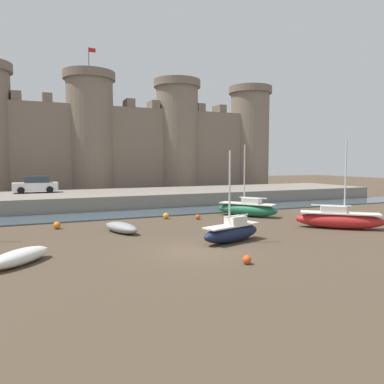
{
  "coord_description": "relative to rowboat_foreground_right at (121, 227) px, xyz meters",
  "views": [
    {
      "loc": [
        -7.32,
        -16.32,
        4.35
      ],
      "look_at": [
        1.82,
        4.56,
        2.5
      ],
      "focal_mm": 35.0,
      "sensor_mm": 36.0,
      "label": 1
    }
  ],
  "objects": [
    {
      "name": "rowboat_foreground_right",
      "position": [
        0.0,
        0.0,
        0.0
      ],
      "size": [
        2.01,
        3.17,
        0.65
      ],
      "color": "gray",
      "rests_on": "ground"
    },
    {
      "name": "ground_plane",
      "position": [
        2.21,
        -6.15,
        -0.34
      ],
      "size": [
        160.0,
        160.0,
        0.0
      ],
      "primitive_type": "plane",
      "color": "#4C3D2D"
    },
    {
      "name": "castle",
      "position": [
        2.21,
        26.26,
        6.74
      ],
      "size": [
        53.48,
        6.41,
        18.49
      ],
      "color": "#7A6B5B",
      "rests_on": "ground"
    },
    {
      "name": "car_quay_centre_east",
      "position": [
        -4.49,
        16.95,
        1.77
      ],
      "size": [
        4.11,
        1.91,
        1.62
      ],
      "color": "silver",
      "rests_on": "quay_road"
    },
    {
      "name": "mooring_buoy_mid_mud",
      "position": [
        6.51,
        2.98,
        -0.15
      ],
      "size": [
        0.37,
        0.37,
        0.37
      ],
      "primitive_type": "sphere",
      "color": "#E04C1E",
      "rests_on": "ground"
    },
    {
      "name": "mooring_buoy_near_channel",
      "position": [
        4.39,
        4.21,
        -0.11
      ],
      "size": [
        0.46,
        0.46,
        0.46
      ],
      "primitive_type": "sphere",
      "color": "orange",
      "rests_on": "ground"
    },
    {
      "name": "mooring_buoy_off_centre",
      "position": [
        -3.53,
        2.96,
        -0.1
      ],
      "size": [
        0.48,
        0.48,
        0.48
      ],
      "primitive_type": "sphere",
      "color": "orange",
      "rests_on": "ground"
    },
    {
      "name": "sailboat_near_channel_left",
      "position": [
        4.92,
        -4.97,
        0.23
      ],
      "size": [
        4.17,
        2.24,
        4.95
      ],
      "color": "#141E3D",
      "rests_on": "ground"
    },
    {
      "name": "mooring_buoy_near_shore",
      "position": [
        3.29,
        -9.11,
        -0.15
      ],
      "size": [
        0.39,
        0.39,
        0.39
      ],
      "primitive_type": "sphere",
      "color": "#E04C1E",
      "rests_on": "ground"
    },
    {
      "name": "sailboat_midflat_right",
      "position": [
        13.35,
        -4.21,
        0.27
      ],
      "size": [
        5.15,
        4.68,
        5.79
      ],
      "color": "red",
      "rests_on": "ground"
    },
    {
      "name": "quay_road",
      "position": [
        2.21,
        14.74,
        0.32
      ],
      "size": [
        59.06,
        10.0,
        1.33
      ],
      "primitive_type": "cube",
      "color": "gray",
      "rests_on": "ground"
    },
    {
      "name": "rowboat_midflat_centre",
      "position": [
        -5.58,
        -5.35,
        0.01
      ],
      "size": [
        2.97,
        3.07,
        0.66
      ],
      "color": "silver",
      "rests_on": "ground"
    },
    {
      "name": "sailboat_foreground_left",
      "position": [
        10.81,
        2.9,
        0.28
      ],
      "size": [
        4.12,
        4.89,
        5.71
      ],
      "color": "#1E6B47",
      "rests_on": "ground"
    },
    {
      "name": "water_channel",
      "position": [
        2.21,
        7.49,
        -0.29
      ],
      "size": [
        80.0,
        4.5,
        0.1
      ],
      "primitive_type": "cube",
      "color": "#3D4C56",
      "rests_on": "ground"
    }
  ]
}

